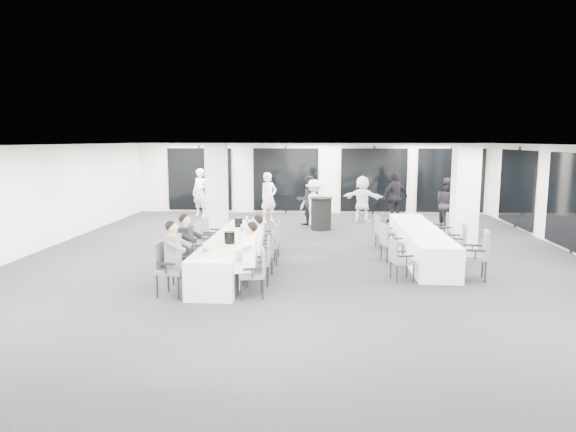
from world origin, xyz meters
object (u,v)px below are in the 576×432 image
object	(u,v)px
chair_side_left_near	(399,257)
chair_side_left_far	(382,230)
chair_side_right_far	(444,229)
standing_guest_e	(471,206)
chair_side_right_near	(478,252)
cocktail_table	(321,213)
standing_guest_f	(363,196)
chair_main_left_second	(182,257)
chair_main_right_second	(262,258)
chair_side_right_mid	(458,240)
chair_main_left_fourth	(203,240)
standing_guest_a	(269,194)
standing_guest_c	(314,200)
banquet_table_side	(420,243)
ice_bucket_far	(239,222)
chair_main_left_mid	(192,251)
chair_main_right_near	(256,270)
banquet_table_main	(232,253)
standing_guest_g	(200,189)
standing_guest_h	(447,201)
ice_bucket_near	(230,238)
chair_main_right_fourth	(271,241)
standing_guest_d	(395,194)
standing_guest_b	(308,197)
chair_main_right_far	(274,236)
chair_main_right_mid	(267,249)
chair_main_left_near	(168,265)
chair_main_left_far	(210,234)
chair_side_left_mid	(389,240)

from	to	relation	value
chair_side_left_near	chair_side_left_far	xyz separation A→B (m)	(-0.00, 3.26, 0.02)
chair_side_right_far	standing_guest_e	xyz separation A→B (m)	(1.29, 2.21, 0.34)
chair_side_right_near	cocktail_table	bearing A→B (deg)	38.75
standing_guest_f	chair_main_left_second	bearing A→B (deg)	84.79
chair_main_right_second	chair_side_right_mid	size ratio (longest dim) A/B	1.05
chair_main_left_fourth	chair_side_left_near	bearing A→B (deg)	77.00
cocktail_table	chair_main_left_fourth	xyz separation A→B (m)	(-2.82, -4.63, -0.01)
cocktail_table	standing_guest_a	bearing A→B (deg)	142.16
standing_guest_c	chair_side_right_near	bearing A→B (deg)	137.50
banquet_table_side	ice_bucket_far	xyz separation A→B (m)	(-4.55, -0.14, 0.49)
chair_main_left_mid	chair_side_right_far	distance (m)	6.81
standing_guest_c	chair_main_left_mid	bearing A→B (deg)	88.30
chair_main_right_near	banquet_table_main	bearing A→B (deg)	10.79
standing_guest_e	standing_guest_g	bearing A→B (deg)	71.77
chair_main_right_near	standing_guest_a	size ratio (longest dim) A/B	0.46
banquet_table_side	standing_guest_g	world-z (taller)	standing_guest_g
chair_main_right_second	chair_main_right_near	bearing A→B (deg)	174.87
chair_main_left_mid	chair_side_right_near	size ratio (longest dim) A/B	0.83
standing_guest_h	ice_bucket_near	xyz separation A→B (m)	(-5.96, -6.23, -0.10)
chair_main_right_fourth	standing_guest_c	xyz separation A→B (m)	(0.90, 5.63, 0.35)
chair_side_right_far	standing_guest_c	world-z (taller)	standing_guest_c
standing_guest_c	standing_guest_d	xyz separation A→B (m)	(2.86, 0.83, 0.13)
standing_guest_e	chair_main_right_second	bearing A→B (deg)	137.10
standing_guest_b	standing_guest_d	size ratio (longest dim) A/B	0.94
standing_guest_h	ice_bucket_near	bearing A→B (deg)	119.71
banquet_table_main	standing_guest_c	size ratio (longest dim) A/B	2.80
chair_main_right_fourth	chair_main_right_far	bearing A→B (deg)	-12.22
standing_guest_a	cocktail_table	bearing A→B (deg)	-80.93
chair_main_right_mid	ice_bucket_far	world-z (taller)	ice_bucket_far
cocktail_table	standing_guest_a	xyz separation A→B (m)	(-1.89, 1.47, 0.47)
chair_main_right_mid	standing_guest_d	xyz separation A→B (m)	(3.76, 7.31, 0.49)
chair_main_left_near	chair_side_left_far	bearing A→B (deg)	146.29
cocktail_table	standing_guest_e	xyz separation A→B (m)	(4.62, -0.62, 0.36)
standing_guest_d	standing_guest_e	world-z (taller)	standing_guest_d
chair_side_left_far	chair_main_right_far	bearing A→B (deg)	-77.31
chair_main_right_fourth	standing_guest_c	size ratio (longest dim) A/B	0.53
standing_guest_c	standing_guest_f	xyz separation A→B (m)	(1.73, 0.91, 0.04)
standing_guest_d	standing_guest_e	distance (m)	3.06
banquet_table_side	chair_main_right_far	bearing A→B (deg)	179.66
chair_main_left_second	chair_main_right_fourth	bearing A→B (deg)	142.07
chair_side_right_near	standing_guest_b	distance (m)	7.88
cocktail_table	chair_side_right_far	world-z (taller)	cocktail_table
chair_main_left_near	chair_side_left_near	size ratio (longest dim) A/B	1.21
banquet_table_main	standing_guest_h	size ratio (longest dim) A/B	2.56
chair_main_left_far	chair_main_right_second	xyz separation A→B (m)	(1.67, -2.68, 0.02)
chair_main_right_mid	standing_guest_a	size ratio (longest dim) A/B	0.46
chair_side_left_mid	chair_main_left_fourth	bearing A→B (deg)	-100.98
chair_main_right_near	standing_guest_f	bearing A→B (deg)	-27.07
banquet_table_side	cocktail_table	xyz separation A→B (m)	(-2.49, 3.88, 0.16)
chair_main_right_second	banquet_table_side	bearing A→B (deg)	-58.34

